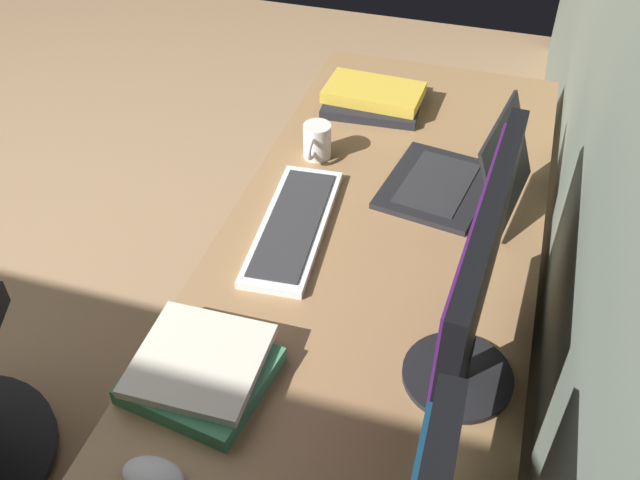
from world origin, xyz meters
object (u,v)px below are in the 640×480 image
(monitor_primary, at_px, (475,284))
(coffee_mug, at_px, (317,141))
(laptop_leftmost, at_px, (464,177))
(book_stack_far, at_px, (374,97))
(drawer_pedestal, at_px, (381,350))
(keyboard_spare, at_px, (293,225))
(mouse_main, at_px, (153,475))
(book_stack_near, at_px, (201,370))

(monitor_primary, bearing_deg, coffee_mug, -143.10)
(laptop_leftmost, xyz_separation_m, book_stack_far, (-0.34, -0.30, -0.03))
(monitor_primary, bearing_deg, laptop_leftmost, -172.49)
(book_stack_far, relative_size, coffee_mug, 2.50)
(laptop_leftmost, bearing_deg, monitor_primary, 7.51)
(drawer_pedestal, xyz_separation_m, book_stack_far, (-0.54, -0.17, 0.41))
(monitor_primary, bearing_deg, keyboard_spare, -126.65)
(mouse_main, height_order, book_stack_far, book_stack_far)
(monitor_primary, bearing_deg, drawer_pedestal, -150.11)
(drawer_pedestal, xyz_separation_m, keyboard_spare, (0.03, -0.22, 0.39))
(mouse_main, bearing_deg, book_stack_far, 177.28)
(laptop_leftmost, height_order, book_stack_near, laptop_leftmost)
(keyboard_spare, xyz_separation_m, coffee_mug, (-0.29, -0.03, 0.03))
(drawer_pedestal, relative_size, book_stack_far, 2.51)
(keyboard_spare, bearing_deg, book_stack_near, -3.21)
(monitor_primary, xyz_separation_m, laptop_leftmost, (-0.54, -0.07, -0.19))
(book_stack_near, bearing_deg, book_stack_far, 176.17)
(drawer_pedestal, bearing_deg, monitor_primary, 29.89)
(laptop_leftmost, height_order, coffee_mug, laptop_leftmost)
(monitor_primary, relative_size, book_stack_far, 1.86)
(drawer_pedestal, relative_size, keyboard_spare, 1.62)
(book_stack_near, bearing_deg, monitor_primary, 107.44)
(keyboard_spare, bearing_deg, book_stack_far, 175.70)
(drawer_pedestal, xyz_separation_m, laptop_leftmost, (-0.20, 0.12, 0.43))
(keyboard_spare, bearing_deg, drawer_pedestal, 98.56)
(mouse_main, bearing_deg, drawer_pedestal, 161.23)
(laptop_leftmost, height_order, book_stack_far, laptop_leftmost)
(keyboard_spare, distance_m, mouse_main, 0.65)
(laptop_leftmost, xyz_separation_m, book_stack_near, (0.68, -0.37, -0.03))
(laptop_leftmost, relative_size, mouse_main, 3.35)
(laptop_leftmost, xyz_separation_m, keyboard_spare, (0.23, -0.34, -0.04))
(mouse_main, distance_m, book_stack_far, 1.23)
(keyboard_spare, bearing_deg, coffee_mug, -173.21)
(drawer_pedestal, distance_m, book_stack_far, 0.70)
(laptop_leftmost, height_order, mouse_main, laptop_leftmost)
(laptop_leftmost, distance_m, book_stack_near, 0.77)
(laptop_leftmost, xyz_separation_m, coffee_mug, (-0.05, -0.38, -0.01))
(monitor_primary, distance_m, coffee_mug, 0.77)
(keyboard_spare, height_order, book_stack_near, book_stack_near)
(drawer_pedestal, distance_m, coffee_mug, 0.56)
(monitor_primary, bearing_deg, book_stack_far, -157.33)
(mouse_main, xyz_separation_m, book_stack_far, (-1.23, 0.06, 0.01))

